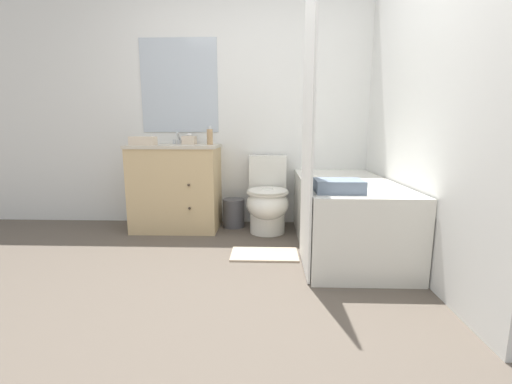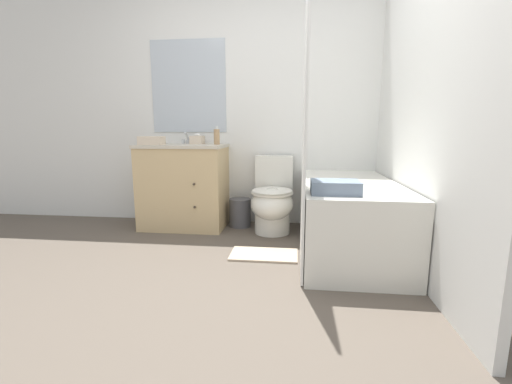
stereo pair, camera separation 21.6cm
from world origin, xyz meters
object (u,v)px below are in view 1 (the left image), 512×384
at_px(toilet, 268,200).
at_px(wastebasket, 234,213).
at_px(bathtub, 345,214).
at_px(soap_dispenser, 210,136).
at_px(bath_towel_folded, 339,186).
at_px(vanity_cabinet, 177,186).
at_px(hand_towel_folded, 143,141).
at_px(bath_mat, 264,254).
at_px(tissue_box, 189,140).
at_px(sink_faucet, 179,141).

height_order(toilet, wastebasket, toilet).
relative_size(bathtub, soap_dispenser, 8.65).
bearing_deg(soap_dispenser, bath_towel_folded, -47.05).
height_order(vanity_cabinet, soap_dispenser, soap_dispenser).
bearing_deg(vanity_cabinet, hand_towel_folded, -157.23).
bearing_deg(bath_towel_folded, wastebasket, 125.73).
xyz_separation_m(soap_dispenser, bath_mat, (0.55, -0.80, -0.92)).
relative_size(tissue_box, bath_towel_folded, 0.43).
bearing_deg(soap_dispenser, bath_mat, -55.37).
distance_m(soap_dispenser, bath_towel_folded, 1.57).
distance_m(wastebasket, tissue_box, 0.87).
xyz_separation_m(bath_towel_folded, bath_mat, (-0.50, 0.33, -0.61)).
distance_m(wastebasket, soap_dispenser, 0.81).
distance_m(hand_towel_folded, bath_towel_folded, 1.93).
bearing_deg(toilet, vanity_cabinet, 174.15).
distance_m(vanity_cabinet, bathtub, 1.65).
distance_m(tissue_box, bath_mat, 1.47).
relative_size(wastebasket, hand_towel_folded, 1.29).
height_order(vanity_cabinet, bath_mat, vanity_cabinet).
bearing_deg(bath_towel_folded, sink_faucet, 137.99).
distance_m(wastebasket, hand_towel_folded, 1.13).
xyz_separation_m(toilet, bathtub, (0.65, -0.42, -0.03)).
xyz_separation_m(hand_towel_folded, bath_mat, (1.16, -0.63, -0.88)).
relative_size(tissue_box, bath_mat, 0.25).
xyz_separation_m(bathtub, wastebasket, (-1.00, 0.59, -0.15)).
relative_size(soap_dispenser, hand_towel_folded, 0.80).
relative_size(toilet, bathtub, 0.47).
xyz_separation_m(vanity_cabinet, bath_towel_folded, (1.38, -1.07, 0.19)).
distance_m(bathtub, bath_mat, 0.76).
xyz_separation_m(vanity_cabinet, wastebasket, (0.56, 0.07, -0.29)).
bearing_deg(wastebasket, sink_faucet, 169.55).
height_order(toilet, tissue_box, tissue_box).
bearing_deg(hand_towel_folded, tissue_box, 34.09).
relative_size(bathtub, bath_towel_folded, 4.97).
bearing_deg(toilet, wastebasket, 154.73).
height_order(tissue_box, hand_towel_folded, tissue_box).
xyz_separation_m(sink_faucet, bath_towel_folded, (1.38, -1.25, -0.26)).
xyz_separation_m(toilet, hand_towel_folded, (-1.18, -0.02, 0.57)).
bearing_deg(sink_faucet, toilet, -16.40).
bearing_deg(wastebasket, bath_towel_folded, -54.27).
relative_size(wastebasket, soap_dispenser, 1.61).
relative_size(vanity_cabinet, wastebasket, 2.92).
bearing_deg(hand_towel_folded, bathtub, -12.43).
bearing_deg(bath_mat, bath_towel_folded, -33.41).
xyz_separation_m(sink_faucet, soap_dispenser, (0.34, -0.12, 0.05)).
height_order(bathtub, bath_mat, bathtub).
bearing_deg(vanity_cabinet, bathtub, -18.35).
height_order(wastebasket, hand_towel_folded, hand_towel_folded).
relative_size(sink_faucet, wastebasket, 0.49).
distance_m(sink_faucet, toilet, 1.10).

